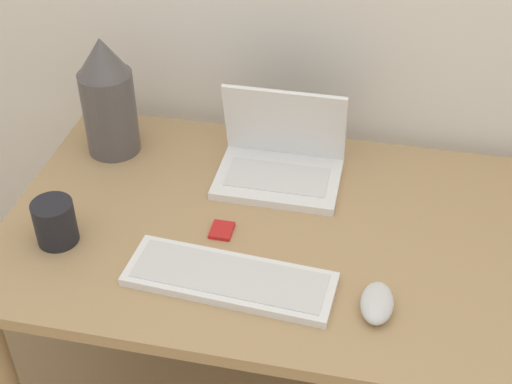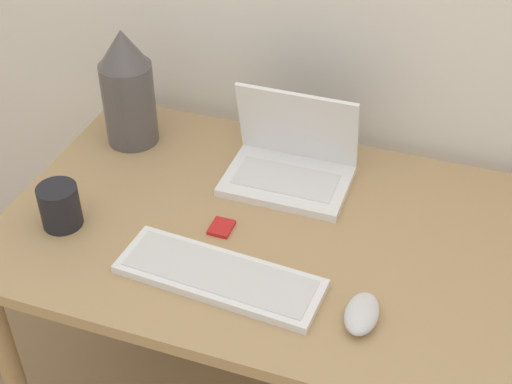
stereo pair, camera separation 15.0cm
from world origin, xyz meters
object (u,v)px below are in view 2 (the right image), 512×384
(vase, at_px, (128,89))
(mp3_player, at_px, (221,227))
(mug, at_px, (60,206))
(laptop, at_px, (291,161))
(keyboard, at_px, (219,276))
(mouse, at_px, (362,314))

(vase, height_order, mp3_player, vase)
(mp3_player, height_order, mug, mug)
(laptop, xyz_separation_m, keyboard, (-0.03, -0.38, -0.04))
(keyboard, bearing_deg, vase, 134.67)
(laptop, relative_size, mouse, 2.64)
(laptop, relative_size, mug, 2.91)
(vase, bearing_deg, mouse, -31.00)
(mouse, bearing_deg, mp3_player, 155.30)
(keyboard, relative_size, mug, 4.32)
(mp3_player, bearing_deg, mouse, -24.70)
(mp3_player, distance_m, mug, 0.35)
(laptop, distance_m, mp3_player, 0.25)
(keyboard, relative_size, mp3_player, 7.48)
(laptop, xyz_separation_m, vase, (-0.43, 0.03, 0.10))
(laptop, bearing_deg, keyboard, -95.13)
(vase, bearing_deg, keyboard, -45.33)
(vase, distance_m, mug, 0.37)
(laptop, relative_size, vase, 0.95)
(laptop, bearing_deg, vase, 176.60)
(mp3_player, bearing_deg, laptop, 69.22)
(keyboard, height_order, vase, vase)
(mp3_player, bearing_deg, keyboard, -69.93)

